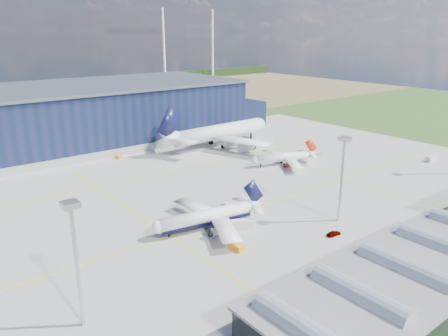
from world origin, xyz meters
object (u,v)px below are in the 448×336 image
Objects in this scene: airliner_navy at (206,210)px; gse_van_c at (431,159)px; light_mast_center at (342,166)px; car_a at (334,233)px; airstair at (227,212)px; light_mast_west at (75,245)px; gse_van_a at (242,225)px; airliner_red at (282,153)px; gse_van_b at (316,154)px; gse_tug_c at (119,157)px; airliner_widebody at (220,124)px; hangar at (110,114)px; gse_tug_a at (236,247)px.

airliner_navy is 7.38× the size of gse_van_c.
light_mast_center reaches higher than car_a.
airstair is 1.25× the size of car_a.
light_mast_west is at bearing 34.23° from airliner_navy.
gse_van_a is 97.29m from gse_van_c.
airliner_navy is at bearing 76.24° from gse_van_a.
gse_van_b is (19.81, -0.10, -3.53)m from airliner_red.
gse_van_b reaches higher than gse_tug_c.
car_a is at bearing -112.50° from airliner_widebody.
gse_van_c is (93.11, -79.78, 0.41)m from gse_tug_c.
airliner_navy is 0.54× the size of airliner_widebody.
airliner_red is at bearing -144.33° from airliner_navy.
gse_van_a is at bearing -98.28° from hangar.
airliner_red is at bearing 49.46° from airstair.
light_mast_center is at bearing 159.22° from airliner_navy.
gse_van_a is (-16.41, -112.76, -10.40)m from hangar.
gse_tug_a is 0.74× the size of airstair.
airliner_red is 69.93m from gse_tug_a.
gse_van_c is (73.69, 12.22, -14.37)m from light_mast_center.
light_mast_west is at bearing 43.59° from airliner_red.
gse_van_b reaches higher than gse_van_c.
airliner_red is 20.12m from gse_van_b.
light_mast_west is at bearing 131.07° from gse_van_a.
airliner_widebody reaches higher than airliner_red.
airliner_red is 60.23m from car_a.
airliner_widebody is at bearing -7.83° from gse_van_a.
gse_van_c is 1.11× the size of car_a.
airliner_red is at bearing 61.12° from light_mast_center.
light_mast_west and light_mast_center have the same top height.
gse_tug_a is at bearing -102.24° from gse_tug_c.
airliner_widebody is at bearing -15.01° from car_a.
car_a is (23.60, -9.44, -0.09)m from gse_tug_a.
airliner_navy is 5.84× the size of gse_van_a.
gse_van_b is at bearing -150.62° from airliner_navy.
car_a is at bearing -90.48° from hangar.
airliner_red is at bearing 60.75° from gse_van_c.
airliner_navy is at bearing -146.53° from airstair.
airliner_navy is at bearing -102.38° from hangar.
airliner_navy reaches higher than airliner_red.
airliner_red is at bearing -27.90° from car_a.
gse_tug_a is at bearing 172.18° from light_mast_center.
airliner_navy is 32.45m from car_a.
airstair is (-2.67, -72.15, 0.94)m from gse_tug_c.
light_mast_center is at bearing -86.70° from hangar.
gse_tug_c is at bearing -28.49° from airliner_red.
airliner_widebody reaches higher than gse_van_c.
car_a is at bearing -31.21° from gse_tug_a.
gse_van_c is at bearing -44.74° from gse_tug_c.
airstair is at bearing -96.27° from gse_tug_c.
hangar is 31.05× the size of gse_van_b.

